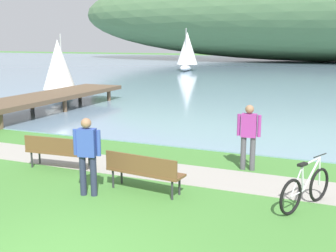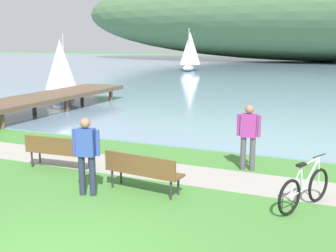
{
  "view_description": "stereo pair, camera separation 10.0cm",
  "coord_description": "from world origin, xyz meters",
  "px_view_note": "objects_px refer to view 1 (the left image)",
  "views": [
    {
      "loc": [
        3.78,
        -4.5,
        3.3
      ],
      "look_at": [
        -0.52,
        5.8,
        1.0
      ],
      "focal_mm": 44.34,
      "sensor_mm": 36.0,
      "label": 1
    },
    {
      "loc": [
        3.87,
        -4.46,
        3.3
      ],
      "look_at": [
        -0.52,
        5.8,
        1.0
      ],
      "focal_mm": 44.34,
      "sensor_mm": 36.0,
      "label": 2
    }
  ],
  "objects_px": {
    "bicycle_leaning_near_bench": "(306,189)",
    "sailboat_nearest_to_shore": "(59,68)",
    "park_bench_further_along": "(58,150)",
    "person_at_shoreline": "(249,133)",
    "person_on_the_grass": "(87,152)",
    "sailboat_mid_bay": "(187,51)",
    "park_bench_near_camera": "(143,170)"
  },
  "relations": [
    {
      "from": "person_on_the_grass",
      "to": "sailboat_nearest_to_shore",
      "type": "relative_size",
      "value": 0.47
    },
    {
      "from": "bicycle_leaning_near_bench",
      "to": "sailboat_nearest_to_shore",
      "type": "relative_size",
      "value": 0.44
    },
    {
      "from": "park_bench_further_along",
      "to": "person_on_the_grass",
      "type": "bearing_deg",
      "value": -35.94
    },
    {
      "from": "sailboat_nearest_to_shore",
      "to": "person_on_the_grass",
      "type": "bearing_deg",
      "value": -50.87
    },
    {
      "from": "bicycle_leaning_near_bench",
      "to": "park_bench_further_along",
      "type": "bearing_deg",
      "value": 178.3
    },
    {
      "from": "park_bench_near_camera",
      "to": "person_at_shoreline",
      "type": "bearing_deg",
      "value": 54.74
    },
    {
      "from": "park_bench_further_along",
      "to": "person_on_the_grass",
      "type": "distance_m",
      "value": 2.23
    },
    {
      "from": "park_bench_further_along",
      "to": "person_on_the_grass",
      "type": "height_order",
      "value": "person_on_the_grass"
    },
    {
      "from": "bicycle_leaning_near_bench",
      "to": "sailboat_mid_bay",
      "type": "distance_m",
      "value": 38.8
    },
    {
      "from": "person_at_shoreline",
      "to": "sailboat_mid_bay",
      "type": "relative_size",
      "value": 0.37
    },
    {
      "from": "park_bench_near_camera",
      "to": "person_at_shoreline",
      "type": "xyz_separation_m",
      "value": [
        1.78,
        2.51,
        0.46
      ]
    },
    {
      "from": "park_bench_further_along",
      "to": "sailboat_nearest_to_shore",
      "type": "relative_size",
      "value": 0.5
    },
    {
      "from": "person_on_the_grass",
      "to": "sailboat_mid_bay",
      "type": "xyz_separation_m",
      "value": [
        -11.12,
        36.61,
        1.23
      ]
    },
    {
      "from": "person_on_the_grass",
      "to": "bicycle_leaning_near_bench",
      "type": "bearing_deg",
      "value": 14.02
    },
    {
      "from": "park_bench_near_camera",
      "to": "bicycle_leaning_near_bench",
      "type": "xyz_separation_m",
      "value": [
        3.37,
        0.47,
        -0.12
      ]
    },
    {
      "from": "park_bench_further_along",
      "to": "sailboat_mid_bay",
      "type": "bearing_deg",
      "value": 104.83
    },
    {
      "from": "person_on_the_grass",
      "to": "sailboat_nearest_to_shore",
      "type": "bearing_deg",
      "value": 129.13
    },
    {
      "from": "park_bench_near_camera",
      "to": "sailboat_nearest_to_shore",
      "type": "relative_size",
      "value": 0.5
    },
    {
      "from": "person_on_the_grass",
      "to": "sailboat_nearest_to_shore",
      "type": "height_order",
      "value": "sailboat_nearest_to_shore"
    },
    {
      "from": "sailboat_nearest_to_shore",
      "to": "sailboat_mid_bay",
      "type": "distance_m",
      "value": 24.33
    },
    {
      "from": "bicycle_leaning_near_bench",
      "to": "person_on_the_grass",
      "type": "distance_m",
      "value": 4.57
    },
    {
      "from": "bicycle_leaning_near_bench",
      "to": "sailboat_nearest_to_shore",
      "type": "xyz_separation_m",
      "value": [
        -14.41,
        11.21,
        1.37
      ]
    },
    {
      "from": "person_on_the_grass",
      "to": "sailboat_mid_bay",
      "type": "bearing_deg",
      "value": 106.89
    },
    {
      "from": "bicycle_leaning_near_bench",
      "to": "sailboat_mid_bay",
      "type": "relative_size",
      "value": 0.35
    },
    {
      "from": "person_on_the_grass",
      "to": "sailboat_mid_bay",
      "type": "height_order",
      "value": "sailboat_mid_bay"
    },
    {
      "from": "person_at_shoreline",
      "to": "person_on_the_grass",
      "type": "xyz_separation_m",
      "value": [
        -2.8,
        -3.14,
        0.0
      ]
    },
    {
      "from": "park_bench_further_along",
      "to": "person_at_shoreline",
      "type": "xyz_separation_m",
      "value": [
        4.56,
        1.86,
        0.46
      ]
    },
    {
      "from": "park_bench_further_along",
      "to": "person_on_the_grass",
      "type": "relative_size",
      "value": 1.07
    },
    {
      "from": "park_bench_further_along",
      "to": "person_at_shoreline",
      "type": "height_order",
      "value": "person_at_shoreline"
    },
    {
      "from": "park_bench_near_camera",
      "to": "sailboat_mid_bay",
      "type": "relative_size",
      "value": 0.4
    },
    {
      "from": "person_at_shoreline",
      "to": "sailboat_mid_bay",
      "type": "height_order",
      "value": "sailboat_mid_bay"
    },
    {
      "from": "park_bench_near_camera",
      "to": "person_on_the_grass",
      "type": "xyz_separation_m",
      "value": [
        -1.02,
        -0.62,
        0.46
      ]
    }
  ]
}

